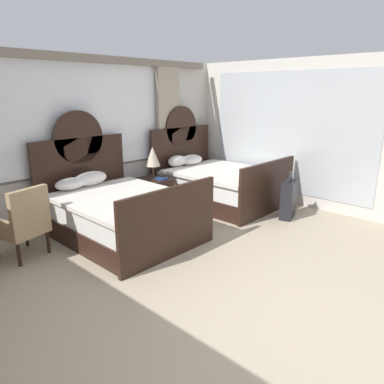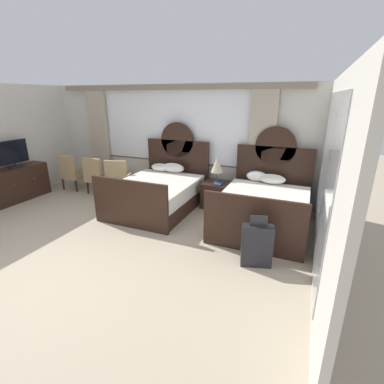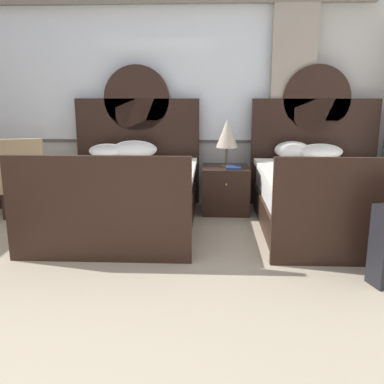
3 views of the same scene
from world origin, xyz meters
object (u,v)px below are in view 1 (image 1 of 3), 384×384
object	(u,v)px
bed_near_window	(119,212)
armchair_by_window_left	(24,222)
bed_near_mirror	(218,183)
nightstand_between_beds	(153,194)
table_lamp_on_nightstand	(153,157)
book_on_nightstand	(160,178)
suitcase_on_floor	(289,199)

from	to	relation	value
bed_near_window	armchair_by_window_left	bearing A→B (deg)	167.79
bed_near_mirror	armchair_by_window_left	distance (m)	3.62
nightstand_between_beds	armchair_by_window_left	distance (m)	2.48
nightstand_between_beds	armchair_by_window_left	bearing A→B (deg)	-172.75
nightstand_between_beds	table_lamp_on_nightstand	bearing A→B (deg)	-64.36
bed_near_window	armchair_by_window_left	size ratio (longest dim) A/B	2.28
bed_near_window	bed_near_mirror	size ratio (longest dim) A/B	1.00
bed_near_window	book_on_nightstand	size ratio (longest dim) A/B	8.39
bed_near_mirror	book_on_nightstand	world-z (taller)	bed_near_mirror
book_on_nightstand	armchair_by_window_left	distance (m)	2.54
bed_near_window	book_on_nightstand	distance (m)	1.36
table_lamp_on_nightstand	bed_near_window	bearing A→B (deg)	-154.17
book_on_nightstand	armchair_by_window_left	world-z (taller)	armchair_by_window_left
bed_near_window	book_on_nightstand	bearing A→B (deg)	20.60
armchair_by_window_left	suitcase_on_floor	distance (m)	4.14
bed_near_window	suitcase_on_floor	distance (m)	2.88
bed_near_window	nightstand_between_beds	world-z (taller)	bed_near_window
nightstand_between_beds	book_on_nightstand	xyz separation A→B (m)	(0.09, -0.12, 0.30)
bed_near_window	table_lamp_on_nightstand	size ratio (longest dim) A/B	3.68
bed_near_mirror	book_on_nightstand	distance (m)	1.19
bed_near_window	nightstand_between_beds	bearing A→B (deg)	26.68
bed_near_mirror	book_on_nightstand	xyz separation A→B (m)	(-1.08, 0.47, 0.21)
bed_near_mirror	nightstand_between_beds	bearing A→B (deg)	153.19
table_lamp_on_nightstand	suitcase_on_floor	bearing A→B (deg)	-57.34
table_lamp_on_nightstand	book_on_nightstand	world-z (taller)	table_lamp_on_nightstand
book_on_nightstand	bed_near_window	bearing A→B (deg)	-159.40
table_lamp_on_nightstand	book_on_nightstand	size ratio (longest dim) A/B	2.28
table_lamp_on_nightstand	nightstand_between_beds	bearing A→B (deg)	115.64
suitcase_on_floor	nightstand_between_beds	bearing A→B (deg)	122.60
bed_near_mirror	table_lamp_on_nightstand	xyz separation A→B (m)	(-1.15, 0.57, 0.61)
armchair_by_window_left	suitcase_on_floor	bearing A→B (deg)	-24.77
bed_near_window	table_lamp_on_nightstand	bearing A→B (deg)	25.83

